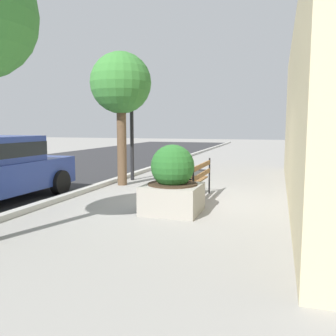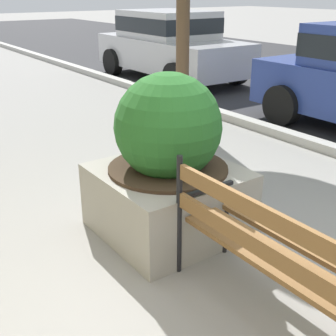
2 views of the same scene
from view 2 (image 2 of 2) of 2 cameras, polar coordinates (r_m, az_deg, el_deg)
The scene contains 4 objects.
ground_plane at distance 3.39m, azimuth 12.54°, elevation -15.52°, with size 80.00×80.00×0.00m, color gray.
park_bench at distance 2.82m, azimuth 14.93°, elevation -10.76°, with size 1.81×0.56×0.95m.
concrete_planter at distance 3.83m, azimuth 0.00°, elevation 0.31°, with size 1.14×1.14×1.42m.
parked_car_silver at distance 10.85m, azimuth 0.24°, elevation 15.62°, with size 4.11×1.95×1.56m.
Camera 2 is at (1.72, -2.10, 2.03)m, focal length 47.86 mm.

